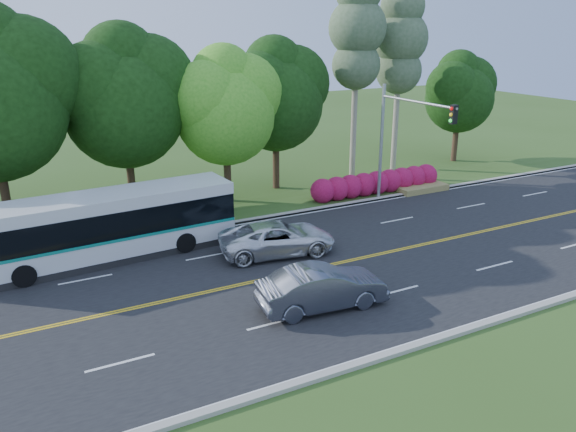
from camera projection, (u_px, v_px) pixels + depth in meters
name	position (u px, v px, depth m)	size (l,w,h in m)	color
ground	(358.00, 259.00, 25.87)	(120.00, 120.00, 0.00)	#33521B
road	(358.00, 259.00, 25.87)	(60.00, 14.00, 0.02)	black
curb_north	(287.00, 214.00, 31.85)	(60.00, 0.30, 0.15)	#A29E92
curb_south	(472.00, 328.00, 19.85)	(60.00, 0.30, 0.15)	#A29E92
grass_verge	(272.00, 205.00, 33.41)	(60.00, 4.00, 0.10)	#33521B
lane_markings	(356.00, 259.00, 25.82)	(57.60, 13.82, 0.00)	gold
tree_row	(165.00, 91.00, 31.62)	(44.70, 9.10, 13.84)	#322416
bougainvillea_hedge	(380.00, 183.00, 35.62)	(9.50, 2.25, 1.50)	maroon
traffic_signal	(402.00, 129.00, 31.74)	(0.42, 6.10, 7.00)	#95989D
transit_bus	(106.00, 227.00, 25.44)	(11.87, 3.38, 3.07)	silver
sedan	(322.00, 288.00, 21.19)	(1.72, 4.94, 1.63)	#555967
suv	(277.00, 238.00, 26.27)	(2.51, 5.44, 1.51)	white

